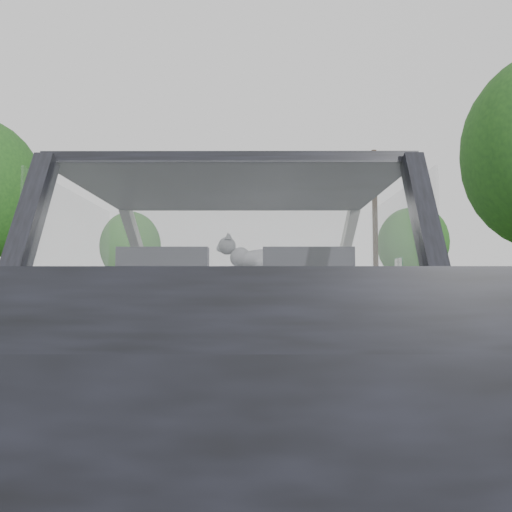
{
  "coord_description": "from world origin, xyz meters",
  "views": [
    {
      "loc": [
        0.12,
        -3.14,
        0.84
      ],
      "look_at": [
        0.11,
        0.53,
        1.11
      ],
      "focal_mm": 35.0,
      "sensor_mm": 36.0,
      "label": 1
    }
  ],
  "objects_px": {
    "subject_car": "(238,311)",
    "cat": "(265,259)",
    "highway_sign": "(399,284)",
    "other_car": "(270,296)",
    "utility_pole": "(375,229)"
  },
  "relations": [
    {
      "from": "subject_car",
      "to": "cat",
      "type": "height_order",
      "value": "subject_car"
    },
    {
      "from": "highway_sign",
      "to": "subject_car",
      "type": "bearing_deg",
      "value": -112.79
    },
    {
      "from": "highway_sign",
      "to": "other_car",
      "type": "bearing_deg",
      "value": 142.21
    },
    {
      "from": "highway_sign",
      "to": "utility_pole",
      "type": "bearing_deg",
      "value": -173.09
    },
    {
      "from": "cat",
      "to": "highway_sign",
      "type": "xyz_separation_m",
      "value": [
        6.82,
        20.49,
        0.19
      ]
    },
    {
      "from": "other_car",
      "to": "utility_pole",
      "type": "distance_m",
      "value": 7.32
    },
    {
      "from": "other_car",
      "to": "utility_pole",
      "type": "xyz_separation_m",
      "value": [
        4.98,
        -4.29,
        3.23
      ]
    },
    {
      "from": "other_car",
      "to": "highway_sign",
      "type": "xyz_separation_m",
      "value": [
        6.15,
        -4.05,
        0.6
      ]
    },
    {
      "from": "other_car",
      "to": "cat",
      "type": "bearing_deg",
      "value": -99.31
    },
    {
      "from": "utility_pole",
      "to": "other_car",
      "type": "bearing_deg",
      "value": 139.28
    },
    {
      "from": "subject_car",
      "to": "other_car",
      "type": "relative_size",
      "value": 0.96
    },
    {
      "from": "highway_sign",
      "to": "cat",
      "type": "bearing_deg",
      "value": -112.83
    },
    {
      "from": "subject_car",
      "to": "cat",
      "type": "distance_m",
      "value": 0.73
    },
    {
      "from": "highway_sign",
      "to": "utility_pole",
      "type": "xyz_separation_m",
      "value": [
        -1.17,
        -0.24,
        2.63
      ]
    },
    {
      "from": "highway_sign",
      "to": "utility_pole",
      "type": "relative_size",
      "value": 0.33
    }
  ]
}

